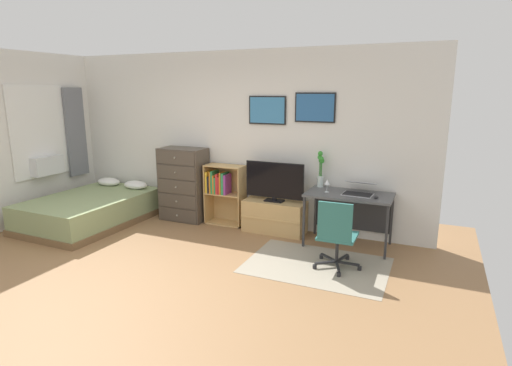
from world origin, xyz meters
The scene contains 14 objects.
ground_plane centered at (0.00, 0.00, 0.00)m, with size 7.20×7.20×0.00m, color #936B44.
wall_back_with_posters centered at (0.01, 2.43, 1.36)m, with size 6.12×0.09×2.70m.
area_rug centered at (1.72, 1.23, 0.00)m, with size 1.70×1.20×0.01m, color #9E937F.
bed centered at (-2.07, 1.37, 0.23)m, with size 1.40×2.02×0.58m.
dresser centered at (-0.81, 2.15, 0.60)m, with size 0.75×0.46×1.19m.
bookshelf centered at (-0.12, 2.22, 0.56)m, with size 0.63×0.30×0.96m.
tv_stand centered at (0.79, 2.17, 0.24)m, with size 0.93×0.41×0.49m.
television centered at (0.79, 2.15, 0.78)m, with size 0.90×0.16×0.59m.
desk centered at (1.92, 2.13, 0.61)m, with size 1.14×0.64×0.74m.
office_chair centered at (1.95, 1.20, 0.46)m, with size 0.56×0.58×0.86m.
laptop centered at (2.03, 2.11, 0.81)m, with size 0.42×0.45×0.17m.
computer_mouse centered at (2.28, 1.96, 0.76)m, with size 0.06×0.10×0.03m, color #262628.
bamboo_vase centered at (1.44, 2.29, 1.01)m, with size 0.10×0.10×0.52m.
wine_glass centered at (1.61, 2.02, 0.87)m, with size 0.07×0.07×0.18m.
Camera 1 is at (2.94, -3.37, 2.11)m, focal length 28.81 mm.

